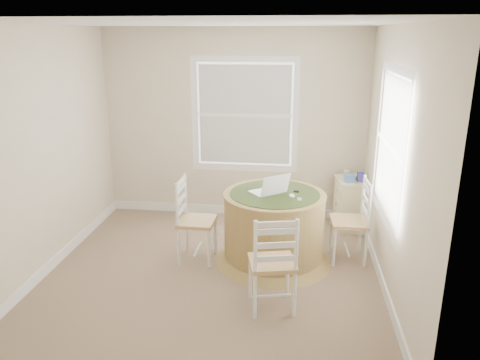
# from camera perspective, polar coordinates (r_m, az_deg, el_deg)

# --- Properties ---
(room) EXTENTS (3.64, 3.64, 2.64)m
(room) POSITION_cam_1_polar(r_m,az_deg,el_deg) (4.87, -1.36, 3.04)
(room) COLOR #8F755A
(room) RESTS_ON ground
(round_table) EXTENTS (1.32, 1.32, 0.82)m
(round_table) POSITION_cam_1_polar(r_m,az_deg,el_deg) (5.31, 4.17, -5.46)
(round_table) COLOR #A38149
(round_table) RESTS_ON ground
(chair_left) EXTENTS (0.41, 0.43, 0.95)m
(chair_left) POSITION_cam_1_polar(r_m,az_deg,el_deg) (5.35, -5.29, -4.98)
(chair_left) COLOR white
(chair_left) RESTS_ON ground
(chair_near) EXTENTS (0.50, 0.48, 0.95)m
(chair_near) POSITION_cam_1_polar(r_m,az_deg,el_deg) (4.42, 3.96, -9.97)
(chair_near) COLOR white
(chair_near) RESTS_ON ground
(chair_right) EXTENTS (0.42, 0.44, 0.95)m
(chair_right) POSITION_cam_1_polar(r_m,az_deg,el_deg) (5.46, 13.15, -4.91)
(chair_right) COLOR white
(chair_right) RESTS_ON ground
(laptop) EXTENTS (0.47, 0.47, 0.25)m
(laptop) POSITION_cam_1_polar(r_m,az_deg,el_deg) (5.18, 3.60, -1.24)
(laptop) COLOR white
(laptop) RESTS_ON round_table
(mouse) EXTENTS (0.07, 0.10, 0.04)m
(mouse) POSITION_cam_1_polar(r_m,az_deg,el_deg) (5.10, 6.34, -1.91)
(mouse) COLOR white
(mouse) RESTS_ON round_table
(phone) EXTENTS (0.05, 0.09, 0.02)m
(phone) POSITION_cam_1_polar(r_m,az_deg,el_deg) (5.01, 7.28, -2.40)
(phone) COLOR #B7BABF
(phone) RESTS_ON round_table
(keys) EXTENTS (0.06, 0.05, 0.02)m
(keys) POSITION_cam_1_polar(r_m,az_deg,el_deg) (5.25, 6.87, -1.42)
(keys) COLOR black
(keys) RESTS_ON round_table
(corner_chest) EXTENTS (0.45, 0.56, 0.68)m
(corner_chest) POSITION_cam_1_polar(r_m,az_deg,el_deg) (6.40, 13.30, -2.84)
(corner_chest) COLOR beige
(corner_chest) RESTS_ON ground
(tissue_box) EXTENTS (0.13, 0.13, 0.10)m
(tissue_box) POSITION_cam_1_polar(r_m,az_deg,el_deg) (6.19, 13.25, 0.27)
(tissue_box) COLOR #557EC3
(tissue_box) RESTS_ON corner_chest
(box_yellow) EXTENTS (0.16, 0.12, 0.06)m
(box_yellow) POSITION_cam_1_polar(r_m,az_deg,el_deg) (6.32, 14.00, 0.38)
(box_yellow) COLOR #E6E151
(box_yellow) RESTS_ON corner_chest
(box_blue) EXTENTS (0.09, 0.09, 0.12)m
(box_blue) POSITION_cam_1_polar(r_m,az_deg,el_deg) (6.23, 14.38, 0.37)
(box_blue) COLOR #3838A8
(box_blue) RESTS_ON corner_chest
(cup_cream) EXTENTS (0.07, 0.07, 0.09)m
(cup_cream) POSITION_cam_1_polar(r_m,az_deg,el_deg) (6.37, 12.91, 0.71)
(cup_cream) COLOR beige
(cup_cream) RESTS_ON corner_chest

